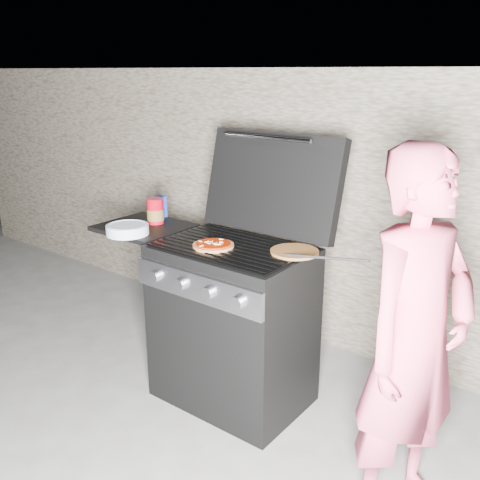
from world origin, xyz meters
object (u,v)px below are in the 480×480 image
Objects in this scene: person at (415,344)px; sauce_jar at (155,211)px; pizza_topped at (213,245)px; gas_grill at (199,312)px.

sauce_jar is at bearing 98.74° from person.
sauce_jar is (-0.59, 0.16, 0.06)m from pizza_topped.
gas_grill is 8.79× the size of sauce_jar.
pizza_topped is at bearing 101.85° from person.
sauce_jar is (-0.40, 0.08, 0.52)m from gas_grill.
sauce_jar is at bearing 164.94° from pizza_topped.
pizza_topped is 0.61m from sauce_jar.
person is (1.71, -0.28, -0.20)m from sauce_jar.
person is (1.31, -0.20, 0.32)m from gas_grill.
gas_grill is 0.87× the size of person.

